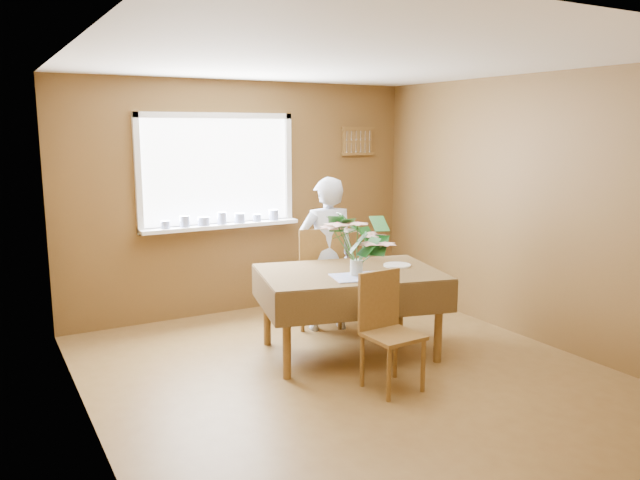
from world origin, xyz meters
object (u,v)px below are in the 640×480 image
chair_far (319,274)px  flower_bouquet (357,240)px  dining_table (350,281)px  seated_woman (327,254)px  chair_near (387,325)px

chair_far → flower_bouquet: flower_bouquet is taller
dining_table → chair_far: chair_far is taller
seated_woman → flower_bouquet: size_ratio=2.77×
dining_table → seated_woman: seated_woman is taller
chair_near → flower_bouquet: size_ratio=1.64×
flower_bouquet → dining_table: bearing=75.7°
chair_near → flower_bouquet: 0.82m
seated_woman → flower_bouquet: 0.95m
chair_far → seated_woman: size_ratio=0.67×
chair_far → flower_bouquet: size_ratio=1.86×
dining_table → chair_near: 0.78m
chair_far → dining_table: bearing=99.4°
dining_table → seated_woman: bearing=90.0°
chair_near → seated_woman: 1.51m
dining_table → chair_far: size_ratio=1.71×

